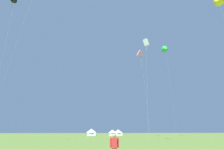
% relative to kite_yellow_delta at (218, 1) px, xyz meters
% --- Properties ---
extents(kite_yellow_delta, '(3.33, 3.03, 30.97)m').
position_rel_kite_yellow_delta_xyz_m(kite_yellow_delta, '(0.00, 0.00, 0.00)').
color(kite_yellow_delta, yellow).
rests_on(kite_yellow_delta, ground).
extents(kite_white_box, '(2.79, 2.41, 23.24)m').
position_rel_kite_yellow_delta_xyz_m(kite_white_box, '(-14.72, 7.82, -7.27)').
color(kite_white_box, white).
rests_on(kite_white_box, ground).
extents(kite_green_delta, '(3.46, 3.79, 37.76)m').
position_rel_kite_yellow_delta_xyz_m(kite_green_delta, '(4.24, 31.57, 6.26)').
color(kite_green_delta, green).
rests_on(kite_green_delta, ground).
extents(kite_pink_delta, '(3.77, 3.39, 33.88)m').
position_rel_kite_yellow_delta_xyz_m(kite_pink_delta, '(-7.71, 30.78, 2.48)').
color(kite_pink_delta, pink).
rests_on(kite_pink_delta, ground).
extents(person_spectator, '(0.57, 0.30, 1.73)m').
position_rel_kite_yellow_delta_xyz_m(person_spectator, '(-25.87, -12.17, -28.69)').
color(person_spectator, '#473828').
rests_on(person_spectator, ground).
extents(festival_tent_right, '(4.72, 4.72, 3.06)m').
position_rel_kite_yellow_delta_xyz_m(festival_tent_right, '(-26.37, 51.63, -27.84)').
color(festival_tent_right, white).
rests_on(festival_tent_right, ground).
extents(festival_tent_center, '(4.09, 4.09, 2.66)m').
position_rel_kite_yellow_delta_xyz_m(festival_tent_center, '(-16.60, 51.63, -28.07)').
color(festival_tent_center, white).
rests_on(festival_tent_center, ground).
extents(festival_tent_left, '(4.24, 4.24, 2.76)m').
position_rel_kite_yellow_delta_xyz_m(festival_tent_left, '(-13.96, 51.63, -28.01)').
color(festival_tent_left, white).
rests_on(festival_tent_left, ground).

